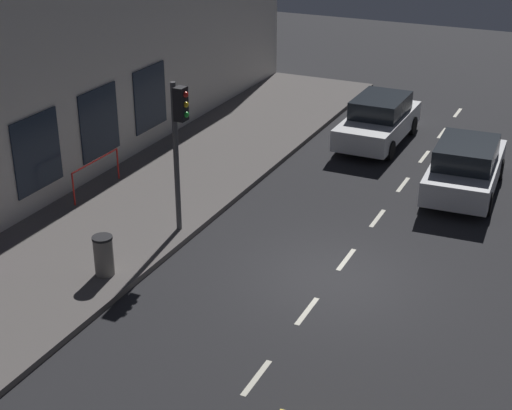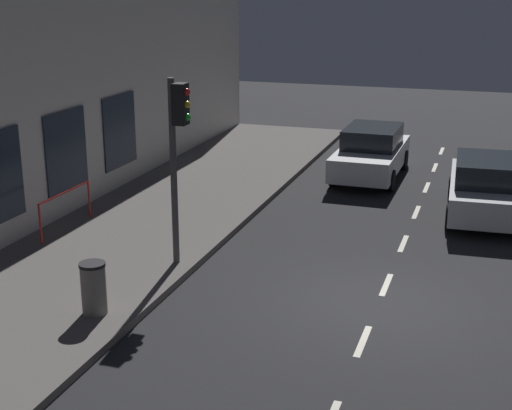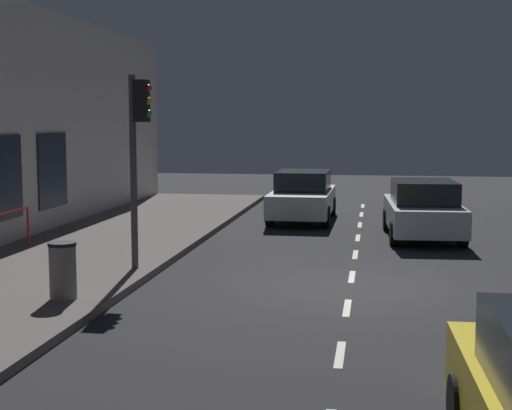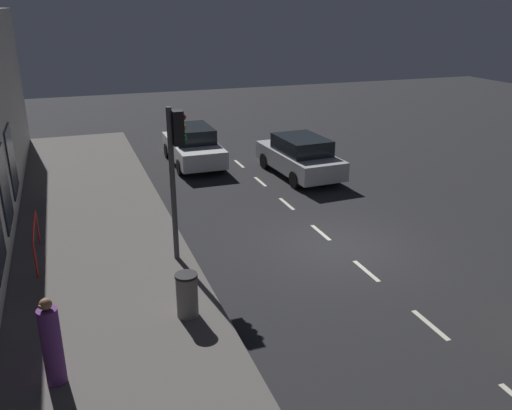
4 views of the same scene
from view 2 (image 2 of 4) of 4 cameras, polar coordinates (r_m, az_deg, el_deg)
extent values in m
plane|color=#232326|center=(14.54, 9.36, -7.53)|extent=(60.00, 60.00, 0.00)
cube|color=#5B5654|center=(16.52, -12.58, -4.38)|extent=(4.50, 32.00, 0.15)
cube|color=#192333|center=(21.83, -10.41, 5.61)|extent=(0.04, 1.83, 2.08)
cube|color=#192333|center=(19.46, -14.35, 4.00)|extent=(0.04, 1.83, 2.08)
cube|color=beige|center=(27.84, 14.06, 4.05)|extent=(0.12, 1.20, 0.01)
cube|color=beige|center=(25.31, 13.56, 2.82)|extent=(0.12, 1.20, 0.01)
cube|color=beige|center=(22.80, 12.96, 1.33)|extent=(0.12, 1.20, 0.01)
cube|color=beige|center=(20.31, 12.20, -0.53)|extent=(0.12, 1.20, 0.01)
cube|color=beige|center=(17.86, 11.24, -2.91)|extent=(0.12, 1.20, 0.01)
cube|color=beige|center=(15.45, 9.97, -6.04)|extent=(0.12, 1.20, 0.01)
cube|color=beige|center=(13.11, 8.21, -10.30)|extent=(0.12, 1.20, 0.01)
cylinder|color=#424244|center=(15.48, -6.34, 2.44)|extent=(0.14, 0.14, 3.94)
cube|color=black|center=(15.10, -5.82, 7.71)|extent=(0.26, 0.32, 0.84)
sphere|color=red|center=(15.01, -5.36, 8.64)|extent=(0.15, 0.15, 0.15)
sphere|color=gold|center=(15.05, -5.33, 7.69)|extent=(0.15, 0.15, 0.15)
sphere|color=green|center=(15.09, -5.30, 6.75)|extent=(0.15, 0.15, 0.15)
cube|color=#B7B7BC|center=(20.32, 17.24, 0.93)|extent=(2.06, 4.53, 0.70)
cube|color=black|center=(19.98, 17.41, 2.58)|extent=(1.73, 2.39, 0.60)
cylinder|color=black|center=(21.71, 14.84, 1.28)|extent=(0.25, 0.65, 0.64)
cylinder|color=black|center=(19.06, 14.68, -0.87)|extent=(0.25, 0.65, 0.64)
cube|color=silver|center=(23.50, 8.79, 3.60)|extent=(1.85, 4.45, 0.70)
cube|color=black|center=(23.53, 8.94, 5.23)|extent=(1.61, 2.32, 0.60)
cylinder|color=black|center=(22.12, 10.28, 1.87)|extent=(0.22, 0.64, 0.64)
cylinder|color=black|center=(22.42, 6.00, 2.25)|extent=(0.22, 0.64, 0.64)
cylinder|color=black|center=(24.77, 11.26, 3.42)|extent=(0.22, 0.64, 0.64)
cylinder|color=black|center=(25.03, 7.41, 3.75)|extent=(0.22, 0.64, 0.64)
cylinder|color=slate|center=(13.77, -12.34, -6.38)|extent=(0.45, 0.45, 0.92)
cylinder|color=black|center=(13.58, -12.47, -4.48)|extent=(0.48, 0.48, 0.06)
cylinder|color=red|center=(19.29, -12.69, 0.43)|extent=(0.05, 0.05, 0.95)
cylinder|color=red|center=(17.58, -16.22, -1.45)|extent=(0.05, 0.05, 0.95)
cylinder|color=red|center=(18.29, -14.48, 0.95)|extent=(0.05, 2.14, 0.05)
camera|label=1|loc=(4.95, 146.47, 26.22)|focal=54.38mm
camera|label=3|loc=(3.33, -82.61, -58.47)|focal=52.96mm
camera|label=4|loc=(8.69, -66.13, 9.51)|focal=37.48mm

